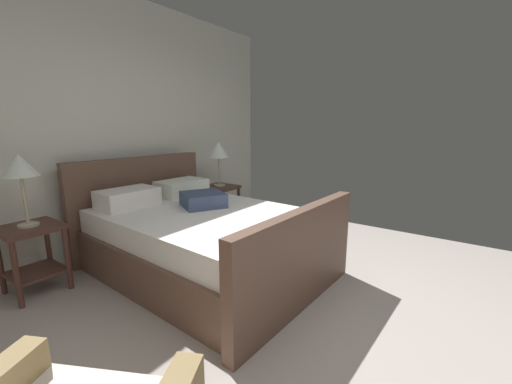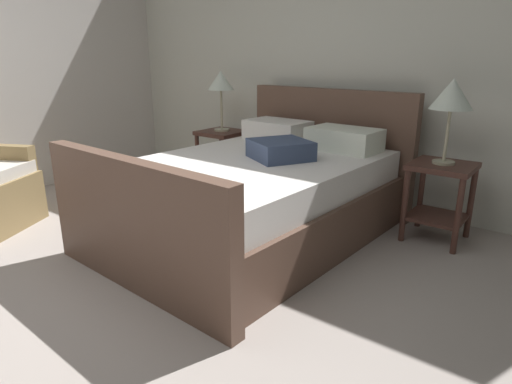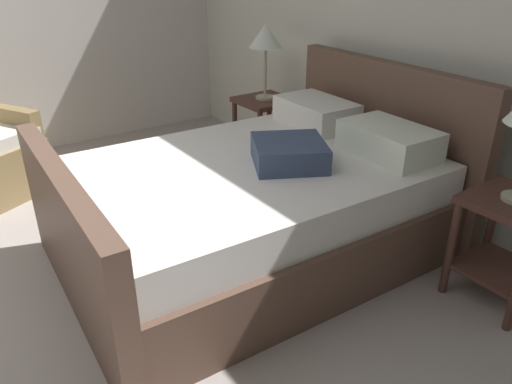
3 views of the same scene
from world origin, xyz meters
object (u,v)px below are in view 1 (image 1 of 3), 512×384
object	(u,v)px
bed	(201,237)
table_lamp_right	(219,151)
table_lamp_left	(20,168)
nightstand_right	(220,200)
nightstand_left	(32,248)

from	to	relation	value
bed	table_lamp_right	bearing A→B (deg)	34.33
table_lamp_left	bed	bearing A→B (deg)	-37.52
bed	table_lamp_left	bearing A→B (deg)	142.48
nightstand_right	nightstand_left	size ratio (longest dim) A/B	1.00
bed	table_lamp_left	distance (m)	1.63
nightstand_right	table_lamp_right	size ratio (longest dim) A/B	0.98
table_lamp_right	table_lamp_left	xyz separation A→B (m)	(-2.29, 0.10, 0.01)
nightstand_left	table_lamp_left	bearing A→B (deg)	90.00
table_lamp_right	table_lamp_left	bearing A→B (deg)	177.45
bed	table_lamp_right	xyz separation A→B (m)	(1.14, 0.78, 0.74)
bed	table_lamp_left	xyz separation A→B (m)	(-1.15, 0.88, 0.75)
nightstand_left	table_lamp_left	size ratio (longest dim) A/B	0.98
bed	nightstand_right	distance (m)	1.38
table_lamp_right	table_lamp_left	size ratio (longest dim) A/B	1.00
bed	table_lamp_left	size ratio (longest dim) A/B	3.78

